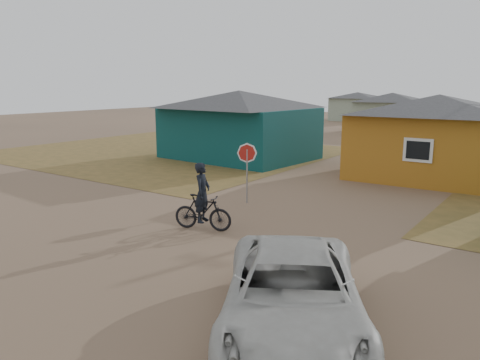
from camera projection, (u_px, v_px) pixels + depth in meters
name	position (u px, v px, depth m)	size (l,w,h in m)	color
ground	(205.00, 250.00, 12.51)	(120.00, 120.00, 0.00)	brown
grass_nw	(167.00, 151.00, 30.84)	(20.00, 18.00, 0.00)	brown
house_teal	(239.00, 124.00, 27.70)	(8.93, 7.08, 4.00)	#0A3738
house_yellow	(436.00, 135.00, 21.87)	(7.72, 6.76, 3.90)	#A9681A
house_pale_west	(391.00, 112.00, 42.70)	(7.04, 6.15, 3.60)	#92A089
house_pale_north	(357.00, 106.00, 56.84)	(6.28, 5.81, 3.40)	#92A089
stop_sign	(247.00, 159.00, 17.17)	(0.73, 0.14, 2.25)	gray
cyclist	(203.00, 206.00, 14.12)	(1.90, 1.04, 2.07)	black
vehicle	(293.00, 295.00, 8.21)	(2.42, 5.24, 1.46)	#B7B7B2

